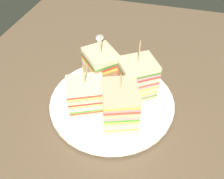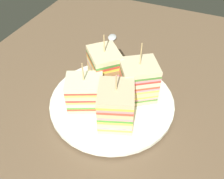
{
  "view_description": "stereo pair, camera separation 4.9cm",
  "coord_description": "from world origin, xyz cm",
  "px_view_note": "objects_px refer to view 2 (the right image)",
  "views": [
    {
      "loc": [
        33.67,
        9.38,
        38.66
      ],
      "look_at": [
        0.0,
        0.0,
        4.61
      ],
      "focal_mm": 38.97,
      "sensor_mm": 36.0,
      "label": 1
    },
    {
      "loc": [
        32.03,
        13.97,
        38.66
      ],
      "look_at": [
        0.0,
        0.0,
        4.61
      ],
      "focal_mm": 38.97,
      "sensor_mm": 36.0,
      "label": 2
    }
  ],
  "objects_px": {
    "sandwich_wedge_3": "(85,93)",
    "chip_pile": "(116,103)",
    "sandwich_wedge_0": "(116,106)",
    "sandwich_wedge_2": "(105,68)",
    "plate": "(112,102)",
    "sandwich_wedge_1": "(138,81)",
    "spoon": "(111,41)"
  },
  "relations": [
    {
      "from": "sandwich_wedge_2",
      "to": "chip_pile",
      "type": "relative_size",
      "value": 1.77
    },
    {
      "from": "sandwich_wedge_2",
      "to": "spoon",
      "type": "bearing_deg",
      "value": 156.11
    },
    {
      "from": "sandwich_wedge_0",
      "to": "sandwich_wedge_3",
      "type": "height_order",
      "value": "sandwich_wedge_0"
    },
    {
      "from": "sandwich_wedge_2",
      "to": "sandwich_wedge_3",
      "type": "height_order",
      "value": "sandwich_wedge_2"
    },
    {
      "from": "plate",
      "to": "sandwich_wedge_1",
      "type": "xyz_separation_m",
      "value": [
        -0.03,
        0.04,
        0.05
      ]
    },
    {
      "from": "sandwich_wedge_1",
      "to": "chip_pile",
      "type": "relative_size",
      "value": 1.88
    },
    {
      "from": "sandwich_wedge_0",
      "to": "sandwich_wedge_2",
      "type": "height_order",
      "value": "sandwich_wedge_2"
    },
    {
      "from": "sandwich_wedge_0",
      "to": "sandwich_wedge_2",
      "type": "relative_size",
      "value": 0.92
    },
    {
      "from": "plate",
      "to": "sandwich_wedge_2",
      "type": "bearing_deg",
      "value": -140.08
    },
    {
      "from": "sandwich_wedge_1",
      "to": "sandwich_wedge_3",
      "type": "xyz_separation_m",
      "value": [
        0.06,
        -0.09,
        -0.01
      ]
    },
    {
      "from": "plate",
      "to": "sandwich_wedge_2",
      "type": "relative_size",
      "value": 2.09
    },
    {
      "from": "plate",
      "to": "sandwich_wedge_0",
      "type": "xyz_separation_m",
      "value": [
        0.05,
        0.03,
        0.05
      ]
    },
    {
      "from": "spoon",
      "to": "plate",
      "type": "bearing_deg",
      "value": -168.79
    },
    {
      "from": "plate",
      "to": "chip_pile",
      "type": "distance_m",
      "value": 0.03
    },
    {
      "from": "sandwich_wedge_1",
      "to": "sandwich_wedge_3",
      "type": "height_order",
      "value": "sandwich_wedge_1"
    },
    {
      "from": "sandwich_wedge_3",
      "to": "chip_pile",
      "type": "height_order",
      "value": "sandwich_wedge_3"
    },
    {
      "from": "plate",
      "to": "sandwich_wedge_2",
      "type": "xyz_separation_m",
      "value": [
        -0.04,
        -0.03,
        0.05
      ]
    },
    {
      "from": "sandwich_wedge_2",
      "to": "chip_pile",
      "type": "xyz_separation_m",
      "value": [
        0.06,
        0.05,
        -0.03
      ]
    },
    {
      "from": "sandwich_wedge_2",
      "to": "spoon",
      "type": "distance_m",
      "value": 0.2
    },
    {
      "from": "sandwich_wedge_3",
      "to": "chip_pile",
      "type": "relative_size",
      "value": 1.53
    },
    {
      "from": "sandwich_wedge_0",
      "to": "chip_pile",
      "type": "distance_m",
      "value": 0.05
    },
    {
      "from": "spoon",
      "to": "sandwich_wedge_3",
      "type": "bearing_deg",
      "value": 179.45
    },
    {
      "from": "chip_pile",
      "to": "spoon",
      "type": "relative_size",
      "value": 0.5
    },
    {
      "from": "spoon",
      "to": "sandwich_wedge_0",
      "type": "bearing_deg",
      "value": -167.55
    },
    {
      "from": "chip_pile",
      "to": "spoon",
      "type": "xyz_separation_m",
      "value": [
        -0.23,
        -0.11,
        -0.02
      ]
    },
    {
      "from": "sandwich_wedge_3",
      "to": "sandwich_wedge_0",
      "type": "bearing_deg",
      "value": -35.39
    },
    {
      "from": "plate",
      "to": "sandwich_wedge_0",
      "type": "distance_m",
      "value": 0.07
    },
    {
      "from": "plate",
      "to": "sandwich_wedge_1",
      "type": "relative_size",
      "value": 1.97
    },
    {
      "from": "sandwich_wedge_3",
      "to": "spoon",
      "type": "height_order",
      "value": "sandwich_wedge_3"
    },
    {
      "from": "sandwich_wedge_0",
      "to": "sandwich_wedge_3",
      "type": "bearing_deg",
      "value": 59.27
    },
    {
      "from": "sandwich_wedge_1",
      "to": "sandwich_wedge_3",
      "type": "bearing_deg",
      "value": 3.56
    },
    {
      "from": "chip_pile",
      "to": "spoon",
      "type": "bearing_deg",
      "value": -154.23
    }
  ]
}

